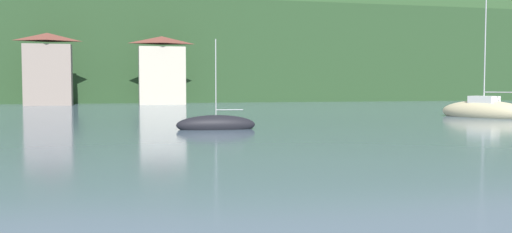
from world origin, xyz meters
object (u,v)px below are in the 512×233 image
Objects in this scene: shore_building_westcentral at (162,71)px; sailboat_far_1 at (216,125)px; shore_building_west at (48,70)px; sailboat_far_4 at (484,111)px.

sailboat_far_1 is (-0.31, -49.32, -4.73)m from shore_building_westcentral.
shore_building_west is at bearing -68.22° from sailboat_far_1.
shore_building_westcentral reaches higher than sailboat_far_1.
sailboat_far_1 is 27.51m from sailboat_far_4.
shore_building_west is 1.02× the size of shore_building_westcentral.
shore_building_west is 16.36m from shore_building_westcentral.
shore_building_west is at bearing 21.35° from sailboat_far_4.
sailboat_far_4 reaches higher than sailboat_far_1.
sailboat_far_4 is (42.41, -41.52, -4.56)m from shore_building_west.
shore_building_westcentral is 49.55m from sailboat_far_1.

